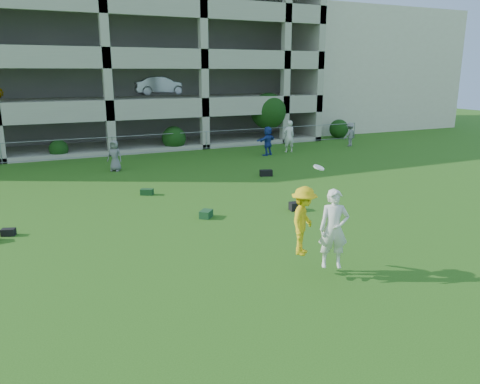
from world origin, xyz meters
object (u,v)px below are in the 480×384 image
bystander_e (289,136)px  stucco_building (339,71)px  bystander_d (268,141)px  bystander_c (115,156)px  crate_d (295,206)px  bystander_f (350,135)px  frisbee_contest (314,223)px  parking_garage (86,56)px

bystander_e → stucco_building: bearing=-130.0°
bystander_d → bystander_e: bystander_e is taller
bystander_c → crate_d: (4.59, -9.92, -0.64)m
stucco_building → bystander_f: size_ratio=10.06×
bystander_e → frisbee_contest: bearing=67.0°
stucco_building → crate_d: stucco_building is taller
frisbee_contest → parking_garage: parking_garage is taller
bystander_e → bystander_f: bearing=-170.6°
bystander_f → parking_garage: size_ratio=0.05×
frisbee_contest → bystander_e: bearing=60.9°
bystander_c → crate_d: size_ratio=4.49×
bystander_e → frisbee_contest: frisbee_contest is taller
bystander_d → frisbee_contest: size_ratio=0.71×
bystander_e → bystander_c: bearing=12.5°
bystander_d → crate_d: 11.70m
bystander_c → bystander_f: bystander_f is taller
stucco_building → bystander_d: stucco_building is taller
frisbee_contest → bystander_f: bearing=49.7°
bystander_f → parking_garage: 19.90m
stucco_building → parking_garage: 23.03m
stucco_building → frisbee_contest: bearing=-127.4°
bystander_f → parking_garage: parking_garage is taller
frisbee_contest → crate_d: bearing=62.8°
stucco_building → bystander_c: 27.58m
bystander_c → bystander_e: 11.07m
bystander_c → frisbee_contest: size_ratio=0.64×
stucco_building → bystander_e: (-12.70, -12.22, -4.01)m
bystander_e → bystander_f: 4.97m
bystander_f → crate_d: size_ratio=4.54×
bystander_e → bystander_f: (4.96, 0.28, -0.20)m
bystander_e → parking_garage: bearing=-43.0°
bystander_f → bystander_e: bearing=-9.6°
bystander_d → bystander_f: bearing=162.1°
stucco_building → parking_garage: size_ratio=0.53×
bystander_f → frisbee_contest: (-13.94, -16.41, 0.55)m
bystander_c → frisbee_contest: (2.03, -14.90, 0.56)m
crate_d → parking_garage: size_ratio=0.01×
frisbee_contest → parking_garage: bearing=92.7°
frisbee_contest → parking_garage: size_ratio=0.08×
bystander_e → parking_garage: 16.54m
bystander_d → frisbee_contest: 17.28m
bystander_d → crate_d: bystander_d is taller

